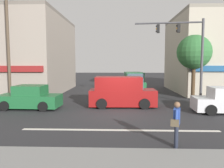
# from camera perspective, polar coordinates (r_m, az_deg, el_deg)

# --- Properties ---
(ground_plane) EXTENTS (120.00, 120.00, 0.00)m
(ground_plane) POSITION_cam_1_polar(r_m,az_deg,el_deg) (13.54, 2.10, -7.56)
(ground_plane) COLOR #2B2B2D
(lane_marking_stripe) EXTENTS (9.00, 0.24, 0.01)m
(lane_marking_stripe) POSITION_cam_1_polar(r_m,az_deg,el_deg) (10.16, 2.13, -11.94)
(lane_marking_stripe) COLOR silver
(lane_marking_stripe) RESTS_ON ground
(building_left_block) EXTENTS (11.42, 11.61, 7.99)m
(building_left_block) POSITION_cam_1_polar(r_m,az_deg,el_deg) (25.89, -24.75, 7.00)
(building_left_block) COLOR gray
(building_left_block) RESTS_ON ground
(street_tree) EXTENTS (2.85, 2.85, 5.41)m
(street_tree) POSITION_cam_1_polar(r_m,az_deg,el_deg) (19.58, 20.68, 7.73)
(street_tree) COLOR #4C3823
(street_tree) RESTS_ON ground
(utility_pole_near_left) EXTENTS (1.40, 0.22, 8.78)m
(utility_pole_near_left) POSITION_cam_1_polar(r_m,az_deg,el_deg) (18.82, -25.51, 9.46)
(utility_pole_near_left) COLOR brown
(utility_pole_near_left) RESTS_ON ground
(traffic_light_mast) EXTENTS (4.87, 0.65, 6.20)m
(traffic_light_mast) POSITION_cam_1_polar(r_m,az_deg,el_deg) (16.81, 19.27, 8.98)
(traffic_light_mast) COLOR #47474C
(traffic_light_mast) RESTS_ON ground
(van_approaching_near) EXTENTS (4.64, 2.11, 2.11)m
(van_approaching_near) POSITION_cam_1_polar(r_m,az_deg,el_deg) (15.38, 2.46, -2.20)
(van_approaching_near) COLOR maroon
(van_approaching_near) RESTS_ON ground
(sedan_crossing_leftbound) EXTENTS (4.17, 2.01, 1.58)m
(sedan_crossing_leftbound) POSITION_cam_1_polar(r_m,az_deg,el_deg) (15.70, -20.72, -3.47)
(sedan_crossing_leftbound) COLOR #1E6033
(sedan_crossing_leftbound) RESTS_ON ground
(van_waiting_far) EXTENTS (2.24, 4.70, 2.11)m
(van_waiting_far) POSITION_cam_1_polar(r_m,az_deg,el_deg) (23.22, 5.74, 0.33)
(van_waiting_far) COLOR #1E6033
(van_waiting_far) RESTS_ON ground
(pedestrian_foreground_with_bag) EXTENTS (0.45, 0.67, 1.67)m
(pedestrian_foreground_with_bag) POSITION_cam_1_polar(r_m,az_deg,el_deg) (8.25, 16.50, -9.42)
(pedestrian_foreground_with_bag) COLOR #232838
(pedestrian_foreground_with_bag) RESTS_ON ground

